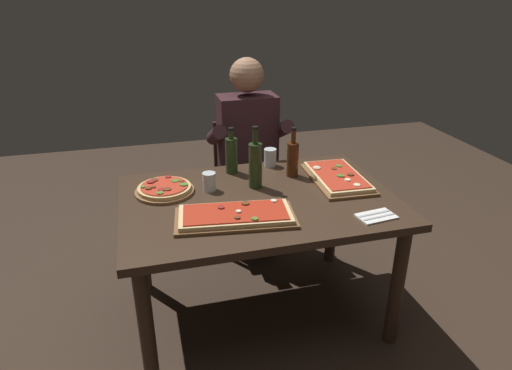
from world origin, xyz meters
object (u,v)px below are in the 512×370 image
object	(u,v)px
vinegar_bottle_green	(232,155)
pizza_rectangular_front	(235,216)
pizza_rectangular_left	(337,177)
tumbler_far_side	(270,158)
diner_chair	(245,177)
oil_bottle_amber	(255,164)
tumbler_near_camera	(209,183)
wine_bottle_dark	(293,158)
pizza_round_far	(164,189)
dining_table	(258,214)
seated_diner	(249,149)

from	to	relation	value
vinegar_bottle_green	pizza_rectangular_front	bearing A→B (deg)	-100.50
pizza_rectangular_front	vinegar_bottle_green	distance (m)	0.58
pizza_rectangular_left	tumbler_far_side	bearing A→B (deg)	133.97
tumbler_far_side	diner_chair	world-z (taller)	diner_chair
oil_bottle_amber	diner_chair	bearing A→B (deg)	80.88
tumbler_near_camera	pizza_rectangular_left	bearing A→B (deg)	-4.50
wine_bottle_dark	vinegar_bottle_green	bearing A→B (deg)	157.03
pizza_rectangular_front	tumbler_near_camera	distance (m)	0.36
pizza_round_far	oil_bottle_amber	distance (m)	0.50
vinegar_bottle_green	oil_bottle_amber	bearing A→B (deg)	-70.91
pizza_round_far	wine_bottle_dark	distance (m)	0.73
oil_bottle_amber	pizza_rectangular_left	bearing A→B (deg)	-4.48
dining_table	wine_bottle_dark	size ratio (longest dim) A/B	4.88
wine_bottle_dark	dining_table	bearing A→B (deg)	-138.84
vinegar_bottle_green	tumbler_near_camera	xyz separation A→B (m)	(-0.17, -0.21, -0.07)
pizza_rectangular_left	seated_diner	xyz separation A→B (m)	(-0.35, 0.64, -0.02)
dining_table	vinegar_bottle_green	world-z (taller)	vinegar_bottle_green
diner_chair	seated_diner	world-z (taller)	seated_diner
pizza_round_far	tumbler_near_camera	xyz separation A→B (m)	(0.23, -0.03, 0.02)
vinegar_bottle_green	wine_bottle_dark	bearing A→B (deg)	-22.97
diner_chair	seated_diner	distance (m)	0.28
pizza_round_far	oil_bottle_amber	bearing A→B (deg)	-6.04
tumbler_far_side	diner_chair	distance (m)	0.54
pizza_rectangular_front	oil_bottle_amber	xyz separation A→B (m)	(0.19, 0.33, 0.11)
tumbler_far_side	seated_diner	xyz separation A→B (m)	(-0.05, 0.33, -0.04)
pizza_rectangular_left	dining_table	bearing A→B (deg)	-168.43
dining_table	oil_bottle_amber	bearing A→B (deg)	81.92
oil_bottle_amber	vinegar_bottle_green	world-z (taller)	oil_bottle_amber
tumbler_far_side	seated_diner	distance (m)	0.33
wine_bottle_dark	oil_bottle_amber	xyz separation A→B (m)	(-0.24, -0.09, 0.02)
pizza_rectangular_front	seated_diner	size ratio (longest dim) A/B	0.45
dining_table	seated_diner	world-z (taller)	seated_diner
pizza_rectangular_left	tumbler_near_camera	world-z (taller)	tumbler_near_camera
vinegar_bottle_green	tumbler_far_side	xyz separation A→B (m)	(0.25, 0.04, -0.06)
wine_bottle_dark	diner_chair	distance (m)	0.73
wine_bottle_dark	pizza_round_far	bearing A→B (deg)	-176.57
vinegar_bottle_green	seated_diner	size ratio (longest dim) A/B	0.20
wine_bottle_dark	tumbler_far_side	xyz separation A→B (m)	(-0.08, 0.18, -0.06)
tumbler_near_camera	seated_diner	world-z (taller)	seated_diner
wine_bottle_dark	seated_diner	bearing A→B (deg)	104.29
pizza_round_far	vinegar_bottle_green	world-z (taller)	vinegar_bottle_green
tumbler_near_camera	wine_bottle_dark	bearing A→B (deg)	8.65
vinegar_bottle_green	tumbler_near_camera	distance (m)	0.28
dining_table	pizza_rectangular_left	size ratio (longest dim) A/B	2.78
oil_bottle_amber	diner_chair	world-z (taller)	oil_bottle_amber
tumbler_near_camera	pizza_round_far	bearing A→B (deg)	172.38
pizza_rectangular_front	wine_bottle_dark	bearing A→B (deg)	44.95
pizza_rectangular_front	oil_bottle_amber	distance (m)	0.40
vinegar_bottle_green	seated_diner	distance (m)	0.43
vinegar_bottle_green	tumbler_far_side	distance (m)	0.26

